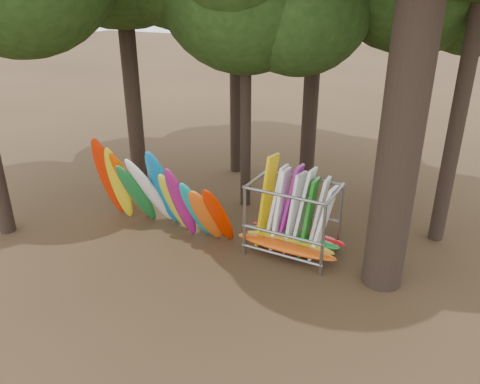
% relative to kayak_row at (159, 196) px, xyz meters
% --- Properties ---
extents(ground, '(120.00, 120.00, 0.00)m').
position_rel_kayak_row_xyz_m(ground, '(2.50, -0.25, -1.29)').
color(ground, '#47331E').
rests_on(ground, ground).
extents(lake, '(160.00, 160.00, 0.00)m').
position_rel_kayak_row_xyz_m(lake, '(2.50, 59.75, -1.29)').
color(lake, gray).
rests_on(lake, ground).
extents(far_shore, '(160.00, 4.00, 4.00)m').
position_rel_kayak_row_xyz_m(far_shore, '(2.50, 109.75, 0.71)').
color(far_shore, black).
rests_on(far_shore, ground).
extents(kayak_row, '(5.16, 2.14, 3.13)m').
position_rel_kayak_row_xyz_m(kayak_row, '(0.00, 0.00, 0.00)').
color(kayak_row, red).
rests_on(kayak_row, ground).
extents(storage_rack, '(3.06, 1.50, 2.89)m').
position_rel_kayak_row_xyz_m(storage_rack, '(4.12, 0.87, -0.27)').
color(storage_rack, gray).
rests_on(storage_rack, ground).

